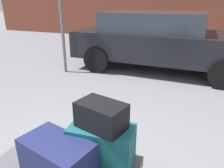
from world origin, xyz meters
name	(u,v)px	position (x,y,z in m)	size (l,w,h in m)	color
duffel_bag_teal_front_left	(102,145)	(0.29, 0.23, 0.52)	(0.54, 0.30, 0.36)	#144C51
duffel_bag_navy_stacked_top	(58,159)	(0.02, -0.04, 0.50)	(0.57, 0.33, 0.33)	#191E47
duffel_bag_black_topmost_pile	(101,115)	(0.29, 0.23, 0.81)	(0.39, 0.25, 0.22)	black
parked_car	(160,40)	(0.07, 4.33, 0.76)	(4.34, 2.00, 1.42)	black
no_parking_sign	(61,10)	(-2.05, 3.23, 1.47)	(0.49, 0.12, 2.38)	slate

